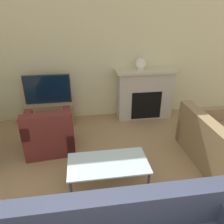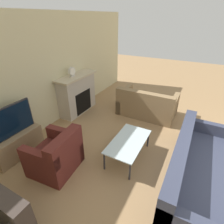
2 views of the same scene
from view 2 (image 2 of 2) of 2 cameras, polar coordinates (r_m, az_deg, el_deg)
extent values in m
cube|color=beige|center=(4.30, -25.95, 9.42)|extent=(8.79, 0.06, 2.70)
cube|color=#BCB2A3|center=(5.25, -11.28, 5.79)|extent=(1.23, 0.42, 1.13)
cube|color=black|center=(5.21, -9.22, 3.28)|extent=(0.68, 0.01, 0.63)
cube|color=beige|center=(5.05, -11.60, 11.37)|extent=(1.35, 0.48, 0.05)
cube|color=#997A56|center=(4.16, -28.55, -9.26)|extent=(1.01, 0.39, 0.50)
cube|color=#232328|center=(3.87, -30.46, -2.68)|extent=(0.95, 0.05, 0.62)
cube|color=black|center=(3.85, -30.24, -2.78)|extent=(0.91, 0.01, 0.58)
cube|color=#33384C|center=(3.45, 26.75, -18.39)|extent=(2.36, 0.95, 0.42)
cube|color=#33384C|center=(3.17, 21.68, -11.76)|extent=(2.36, 0.20, 0.40)
cube|color=#33384C|center=(4.26, 28.21, -6.91)|extent=(0.14, 0.95, 0.66)
cube|color=#8C704C|center=(5.25, 11.35, 1.53)|extent=(0.95, 1.60, 0.42)
cube|color=#8C704C|center=(4.75, 10.42, 4.08)|extent=(0.20, 1.60, 0.40)
cube|color=#8C704C|center=(5.08, 19.30, 0.89)|extent=(0.95, 0.14, 0.66)
cube|color=#8C704C|center=(5.42, 4.14, 4.35)|extent=(0.95, 0.14, 0.66)
cube|color=#3D332D|center=(2.69, -32.31, -24.00)|extent=(0.20, 0.87, 0.40)
cube|color=#5B231E|center=(3.57, -18.02, -14.42)|extent=(0.89, 0.83, 0.42)
cube|color=#5B231E|center=(3.16, -15.20, -10.62)|extent=(0.84, 0.28, 0.40)
cube|color=#5B231E|center=(3.69, -14.97, -9.86)|extent=(0.21, 0.76, 0.66)
cube|color=#5B231E|center=(3.32, -22.14, -16.39)|extent=(0.21, 0.76, 0.66)
cylinder|color=#333338|center=(3.23, 5.83, -18.75)|extent=(0.04, 0.04, 0.39)
cylinder|color=#333338|center=(3.97, 11.72, -8.67)|extent=(0.04, 0.04, 0.39)
cylinder|color=#333338|center=(3.39, -2.54, -15.78)|extent=(0.04, 0.04, 0.39)
cylinder|color=#333338|center=(4.10, 4.82, -6.74)|extent=(0.04, 0.04, 0.39)
cube|color=silver|center=(3.52, 5.40, -9.50)|extent=(1.11, 0.60, 0.02)
cube|color=beige|center=(4.96, -12.84, 11.43)|extent=(0.16, 0.07, 0.03)
cylinder|color=beige|center=(4.92, -13.01, 12.85)|extent=(0.23, 0.07, 0.23)
cylinder|color=white|center=(4.90, -12.67, 12.81)|extent=(0.19, 0.00, 0.19)
camera|label=1|loc=(2.67, 60.80, 9.81)|focal=35.00mm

